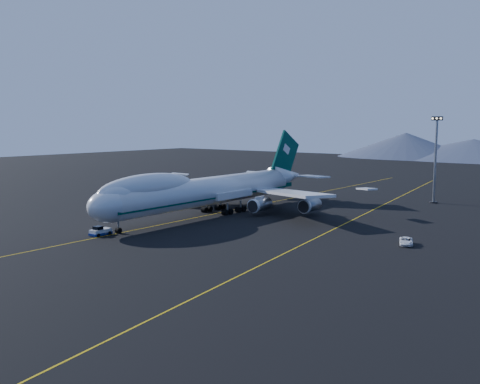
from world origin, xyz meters
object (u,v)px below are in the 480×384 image
Objects in this scene: boeing_747 at (209,190)px; floodlight_mast at (435,159)px; pushback_tug at (100,232)px; service_van at (406,241)px.

floodlight_mast is (35.00, 51.33, 5.83)m from boeing_747.
boeing_747 is at bearing 85.34° from pushback_tug.
boeing_747 reaches higher than service_van.
service_van is (49.11, 27.39, 0.11)m from pushback_tug.
boeing_747 is at bearing -124.29° from floodlight_mast.
boeing_747 reaches higher than pushback_tug.
service_van is 56.20m from floodlight_mast.
service_van is at bearing -76.68° from floodlight_mast.
boeing_747 is 17.40× the size of pushback_tug.
service_van is 0.21× the size of floodlight_mast.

